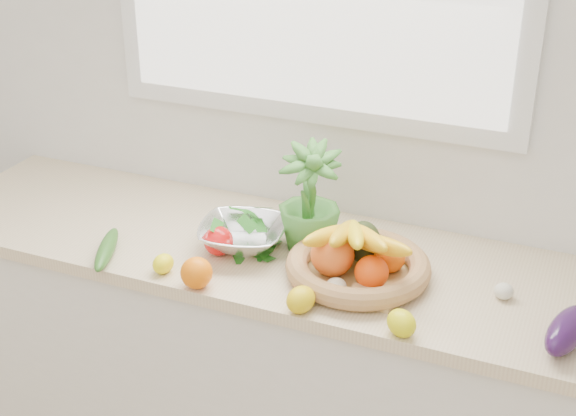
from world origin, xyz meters
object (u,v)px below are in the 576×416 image
at_px(colander_with_spinach, 243,230).
at_px(apple, 218,241).
at_px(eggplant, 567,330).
at_px(potted_herb, 309,198).
at_px(fruit_basket, 357,259).
at_px(cucumber, 107,249).

bearing_deg(colander_with_spinach, apple, -138.39).
height_order(apple, eggplant, apple).
distance_m(potted_herb, fruit_basket, 0.24).
relative_size(fruit_basket, colander_with_spinach, 1.73).
bearing_deg(cucumber, fruit_basket, 13.66).
bearing_deg(apple, potted_herb, 33.49).
xyz_separation_m(cucumber, potted_herb, (0.52, 0.28, 0.13)).
xyz_separation_m(eggplant, potted_herb, (-0.75, 0.22, 0.11)).
bearing_deg(colander_with_spinach, eggplant, -7.42).
bearing_deg(potted_herb, eggplant, -16.20).
relative_size(eggplant, cucumber, 0.86).
relative_size(apple, eggplant, 0.41).
relative_size(apple, potted_herb, 0.26).
bearing_deg(apple, fruit_basket, 4.78).
height_order(apple, potted_herb, potted_herb).
relative_size(apple, fruit_basket, 0.17).
relative_size(apple, colander_with_spinach, 0.29).
height_order(apple, colander_with_spinach, colander_with_spinach).
height_order(potted_herb, fruit_basket, potted_herb).
bearing_deg(eggplant, potted_herb, 163.80).
distance_m(eggplant, potted_herb, 0.79).
relative_size(cucumber, fruit_basket, 0.48).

